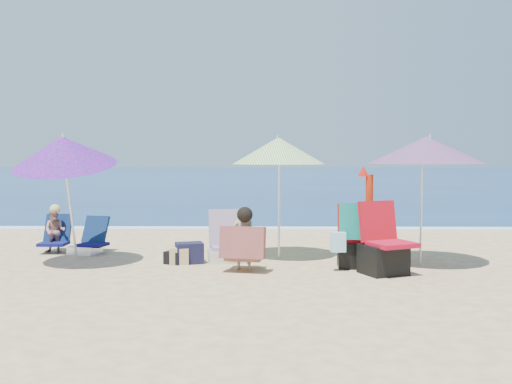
{
  "coord_description": "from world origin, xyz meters",
  "views": [
    {
      "loc": [
        -0.18,
        -7.77,
        1.63
      ],
      "look_at": [
        -0.3,
        1.0,
        1.1
      ],
      "focal_mm": 40.18,
      "sensor_mm": 36.0,
      "label": 1
    }
  ],
  "objects_px": {
    "umbrella_turquoise": "(426,150)",
    "person_left": "(55,231)",
    "umbrella_blue": "(64,151)",
    "furled_umbrella": "(368,210)",
    "camp_chair_right": "(355,244)",
    "camp_chair_left": "(383,252)",
    "chair_navy": "(89,244)",
    "chair_rainbow": "(227,247)",
    "umbrella_striped": "(278,151)",
    "person_center": "(244,240)"
  },
  "relations": [
    {
      "from": "person_center",
      "to": "furled_umbrella",
      "type": "bearing_deg",
      "value": 17.38
    },
    {
      "from": "furled_umbrella",
      "to": "camp_chair_left",
      "type": "distance_m",
      "value": 0.94
    },
    {
      "from": "umbrella_turquoise",
      "to": "chair_rainbow",
      "type": "bearing_deg",
      "value": 173.31
    },
    {
      "from": "umbrella_striped",
      "to": "umbrella_blue",
      "type": "xyz_separation_m",
      "value": [
        -3.21,
        -0.7,
        -0.01
      ]
    },
    {
      "from": "furled_umbrella",
      "to": "chair_navy",
      "type": "bearing_deg",
      "value": 169.0
    },
    {
      "from": "person_center",
      "to": "chair_rainbow",
      "type": "bearing_deg",
      "value": 109.26
    },
    {
      "from": "umbrella_blue",
      "to": "person_center",
      "type": "bearing_deg",
      "value": -7.23
    },
    {
      "from": "umbrella_turquoise",
      "to": "umbrella_blue",
      "type": "height_order",
      "value": "umbrella_blue"
    },
    {
      "from": "person_left",
      "to": "chair_rainbow",
      "type": "bearing_deg",
      "value": -13.51
    },
    {
      "from": "umbrella_striped",
      "to": "furled_umbrella",
      "type": "bearing_deg",
      "value": -18.34
    },
    {
      "from": "umbrella_blue",
      "to": "camp_chair_left",
      "type": "relative_size",
      "value": 2.07
    },
    {
      "from": "umbrella_blue",
      "to": "chair_rainbow",
      "type": "distance_m",
      "value": 2.88
    },
    {
      "from": "umbrella_striped",
      "to": "chair_navy",
      "type": "relative_size",
      "value": 3.01
    },
    {
      "from": "person_left",
      "to": "person_center",
      "type": "bearing_deg",
      "value": -25.52
    },
    {
      "from": "umbrella_blue",
      "to": "camp_chair_right",
      "type": "bearing_deg",
      "value": -0.65
    },
    {
      "from": "umbrella_turquoise",
      "to": "person_left",
      "type": "height_order",
      "value": "umbrella_turquoise"
    },
    {
      "from": "person_center",
      "to": "umbrella_turquoise",
      "type": "bearing_deg",
      "value": 10.37
    },
    {
      "from": "umbrella_turquoise",
      "to": "person_left",
      "type": "bearing_deg",
      "value": 169.88
    },
    {
      "from": "camp_chair_left",
      "to": "person_center",
      "type": "bearing_deg",
      "value": 174.73
    },
    {
      "from": "umbrella_turquoise",
      "to": "umbrella_blue",
      "type": "distance_m",
      "value": 5.42
    },
    {
      "from": "camp_chair_left",
      "to": "person_center",
      "type": "distance_m",
      "value": 1.98
    },
    {
      "from": "furled_umbrella",
      "to": "camp_chair_right",
      "type": "relative_size",
      "value": 1.55
    },
    {
      "from": "umbrella_blue",
      "to": "camp_chair_right",
      "type": "relative_size",
      "value": 2.15
    },
    {
      "from": "chair_rainbow",
      "to": "camp_chair_left",
      "type": "bearing_deg",
      "value": -24.56
    },
    {
      "from": "furled_umbrella",
      "to": "camp_chair_right",
      "type": "distance_m",
      "value": 0.61
    },
    {
      "from": "chair_navy",
      "to": "umbrella_blue",
      "type": "bearing_deg",
      "value": -90.3
    },
    {
      "from": "furled_umbrella",
      "to": "chair_navy",
      "type": "relative_size",
      "value": 2.29
    },
    {
      "from": "chair_rainbow",
      "to": "camp_chair_right",
      "type": "height_order",
      "value": "camp_chair_right"
    },
    {
      "from": "camp_chair_left",
      "to": "camp_chair_right",
      "type": "distance_m",
      "value": 0.58
    },
    {
      "from": "umbrella_striped",
      "to": "furled_umbrella",
      "type": "distance_m",
      "value": 1.69
    },
    {
      "from": "umbrella_striped",
      "to": "camp_chair_right",
      "type": "height_order",
      "value": "umbrella_striped"
    },
    {
      "from": "camp_chair_right",
      "to": "chair_rainbow",
      "type": "bearing_deg",
      "value": 163.85
    },
    {
      "from": "chair_rainbow",
      "to": "person_left",
      "type": "xyz_separation_m",
      "value": [
        -3.0,
        0.72,
        0.17
      ]
    },
    {
      "from": "person_center",
      "to": "umbrella_striped",
      "type": "bearing_deg",
      "value": 63.29
    },
    {
      "from": "camp_chair_right",
      "to": "person_left",
      "type": "height_order",
      "value": "camp_chair_right"
    },
    {
      "from": "umbrella_turquoise",
      "to": "person_center",
      "type": "relative_size",
      "value": 2.22
    },
    {
      "from": "chair_navy",
      "to": "camp_chair_right",
      "type": "height_order",
      "value": "camp_chair_right"
    },
    {
      "from": "furled_umbrella",
      "to": "camp_chair_left",
      "type": "height_order",
      "value": "furled_umbrella"
    },
    {
      "from": "umbrella_blue",
      "to": "chair_navy",
      "type": "relative_size",
      "value": 3.19
    },
    {
      "from": "umbrella_blue",
      "to": "furled_umbrella",
      "type": "height_order",
      "value": "umbrella_blue"
    },
    {
      "from": "person_center",
      "to": "person_left",
      "type": "distance_m",
      "value": 3.65
    },
    {
      "from": "umbrella_striped",
      "to": "person_left",
      "type": "relative_size",
      "value": 2.4
    },
    {
      "from": "camp_chair_left",
      "to": "person_left",
      "type": "distance_m",
      "value": 5.55
    },
    {
      "from": "umbrella_turquoise",
      "to": "chair_rainbow",
      "type": "relative_size",
      "value": 2.4
    },
    {
      "from": "chair_navy",
      "to": "camp_chair_right",
      "type": "bearing_deg",
      "value": -15.32
    },
    {
      "from": "umbrella_turquoise",
      "to": "furled_umbrella",
      "type": "xyz_separation_m",
      "value": [
        -0.84,
        0.09,
        -0.91
      ]
    },
    {
      "from": "person_left",
      "to": "chair_navy",
      "type": "bearing_deg",
      "value": -8.96
    },
    {
      "from": "person_center",
      "to": "camp_chair_right",
      "type": "bearing_deg",
      "value": 10.12
    },
    {
      "from": "umbrella_blue",
      "to": "person_left",
      "type": "bearing_deg",
      "value": 116.13
    },
    {
      "from": "umbrella_turquoise",
      "to": "furled_umbrella",
      "type": "distance_m",
      "value": 1.24
    }
  ]
}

